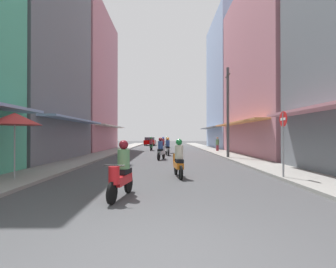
{
  "coord_description": "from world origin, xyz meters",
  "views": [
    {
      "loc": [
        0.06,
        -3.32,
        1.7
      ],
      "look_at": [
        0.28,
        18.66,
        1.86
      ],
      "focal_mm": 26.25,
      "sensor_mm": 36.0,
      "label": 1
    }
  ],
  "objects_px": {
    "motorbike_orange": "(178,160)",
    "utility_pole": "(228,112)",
    "motorbike_white": "(167,147)",
    "pedestrian_crossing": "(217,144)",
    "parked_car": "(150,141)",
    "motorbike_red": "(121,172)",
    "motorbike_black": "(167,143)",
    "motorbike_green": "(151,144)",
    "motorbike_silver": "(161,150)",
    "vendor_umbrella": "(15,119)",
    "motorbike_maroon": "(163,144)",
    "street_sign_no_entry": "(283,135)"
  },
  "relations": [
    {
      "from": "motorbike_silver",
      "to": "motorbike_white",
      "type": "distance_m",
      "value": 3.78
    },
    {
      "from": "street_sign_no_entry",
      "to": "motorbike_red",
      "type": "bearing_deg",
      "value": -155.22
    },
    {
      "from": "parked_car",
      "to": "pedestrian_crossing",
      "type": "distance_m",
      "value": 19.24
    },
    {
      "from": "motorbike_green",
      "to": "motorbike_orange",
      "type": "bearing_deg",
      "value": -83.19
    },
    {
      "from": "vendor_umbrella",
      "to": "motorbike_red",
      "type": "bearing_deg",
      "value": -28.54
    },
    {
      "from": "motorbike_green",
      "to": "vendor_umbrella",
      "type": "xyz_separation_m",
      "value": [
        -3.94,
        -19.11,
        1.62
      ]
    },
    {
      "from": "motorbike_maroon",
      "to": "utility_pole",
      "type": "bearing_deg",
      "value": -68.72
    },
    {
      "from": "motorbike_red",
      "to": "motorbike_green",
      "type": "bearing_deg",
      "value": 91.16
    },
    {
      "from": "pedestrian_crossing",
      "to": "utility_pole",
      "type": "bearing_deg",
      "value": -96.26
    },
    {
      "from": "motorbike_white",
      "to": "utility_pole",
      "type": "height_order",
      "value": "utility_pole"
    },
    {
      "from": "parked_car",
      "to": "street_sign_no_entry",
      "type": "distance_m",
      "value": 34.65
    },
    {
      "from": "motorbike_orange",
      "to": "parked_car",
      "type": "xyz_separation_m",
      "value": [
        -3.28,
        33.2,
        0.04
      ]
    },
    {
      "from": "motorbike_orange",
      "to": "motorbike_black",
      "type": "xyz_separation_m",
      "value": [
        -0.27,
        26.09,
        0.0
      ]
    },
    {
      "from": "pedestrian_crossing",
      "to": "motorbike_white",
      "type": "bearing_deg",
      "value": -139.12
    },
    {
      "from": "motorbike_silver",
      "to": "motorbike_orange",
      "type": "bearing_deg",
      "value": -83.56
    },
    {
      "from": "motorbike_silver",
      "to": "street_sign_no_entry",
      "type": "bearing_deg",
      "value": -59.08
    },
    {
      "from": "motorbike_white",
      "to": "pedestrian_crossing",
      "type": "distance_m",
      "value": 7.05
    },
    {
      "from": "pedestrian_crossing",
      "to": "parked_car",
      "type": "bearing_deg",
      "value": 115.37
    },
    {
      "from": "motorbike_silver",
      "to": "motorbike_orange",
      "type": "relative_size",
      "value": 0.98
    },
    {
      "from": "motorbike_white",
      "to": "street_sign_no_entry",
      "type": "xyz_separation_m",
      "value": [
        4.39,
        -11.86,
        1.01
      ]
    },
    {
      "from": "motorbike_maroon",
      "to": "parked_car",
      "type": "relative_size",
      "value": 0.43
    },
    {
      "from": "motorbike_silver",
      "to": "parked_car",
      "type": "height_order",
      "value": "motorbike_silver"
    },
    {
      "from": "motorbike_orange",
      "to": "utility_pole",
      "type": "bearing_deg",
      "value": 63.13
    },
    {
      "from": "vendor_umbrella",
      "to": "utility_pole",
      "type": "height_order",
      "value": "utility_pole"
    },
    {
      "from": "parked_car",
      "to": "street_sign_no_entry",
      "type": "xyz_separation_m",
      "value": [
        7.3,
        -33.86,
        0.98
      ]
    },
    {
      "from": "parked_car",
      "to": "pedestrian_crossing",
      "type": "xyz_separation_m",
      "value": [
        8.24,
        -17.38,
        0.05
      ]
    },
    {
      "from": "motorbike_black",
      "to": "motorbike_green",
      "type": "height_order",
      "value": "same"
    },
    {
      "from": "motorbike_orange",
      "to": "utility_pole",
      "type": "xyz_separation_m",
      "value": [
        4.12,
        8.13,
        2.77
      ]
    },
    {
      "from": "motorbike_silver",
      "to": "motorbike_orange",
      "type": "height_order",
      "value": "same"
    },
    {
      "from": "motorbike_red",
      "to": "pedestrian_crossing",
      "type": "height_order",
      "value": "pedestrian_crossing"
    },
    {
      "from": "motorbike_red",
      "to": "motorbike_black",
      "type": "distance_m",
      "value": 29.44
    },
    {
      "from": "vendor_umbrella",
      "to": "motorbike_orange",
      "type": "bearing_deg",
      "value": 8.63
    },
    {
      "from": "motorbike_red",
      "to": "street_sign_no_entry",
      "type": "relative_size",
      "value": 0.68
    },
    {
      "from": "pedestrian_crossing",
      "to": "motorbike_silver",
      "type": "bearing_deg",
      "value": -124.74
    },
    {
      "from": "street_sign_no_entry",
      "to": "motorbike_silver",
      "type": "bearing_deg",
      "value": 120.92
    },
    {
      "from": "motorbike_white",
      "to": "motorbike_maroon",
      "type": "bearing_deg",
      "value": 92.66
    },
    {
      "from": "pedestrian_crossing",
      "to": "vendor_umbrella",
      "type": "relative_size",
      "value": 0.62
    },
    {
      "from": "motorbike_orange",
      "to": "motorbike_white",
      "type": "relative_size",
      "value": 1.0
    },
    {
      "from": "motorbike_green",
      "to": "street_sign_no_entry",
      "type": "xyz_separation_m",
      "value": [
        6.19,
        -18.84,
        1.01
      ]
    },
    {
      "from": "motorbike_orange",
      "to": "motorbike_black",
      "type": "relative_size",
      "value": 1.0
    },
    {
      "from": "motorbike_orange",
      "to": "pedestrian_crossing",
      "type": "distance_m",
      "value": 16.58
    },
    {
      "from": "motorbike_white",
      "to": "pedestrian_crossing",
      "type": "bearing_deg",
      "value": 40.88
    },
    {
      "from": "motorbike_orange",
      "to": "motorbike_green",
      "type": "bearing_deg",
      "value": 96.81
    },
    {
      "from": "motorbike_silver",
      "to": "street_sign_no_entry",
      "type": "distance_m",
      "value": 9.51
    },
    {
      "from": "motorbike_white",
      "to": "vendor_umbrella",
      "type": "distance_m",
      "value": 13.53
    },
    {
      "from": "parked_car",
      "to": "motorbike_silver",
      "type": "bearing_deg",
      "value": -84.59
    },
    {
      "from": "motorbike_red",
      "to": "motorbike_white",
      "type": "relative_size",
      "value": 1.0
    },
    {
      "from": "street_sign_no_entry",
      "to": "pedestrian_crossing",
      "type": "bearing_deg",
      "value": 86.72
    },
    {
      "from": "motorbike_maroon",
      "to": "motorbike_green",
      "type": "xyz_separation_m",
      "value": [
        -1.36,
        -2.61,
        0.0
      ]
    },
    {
      "from": "motorbike_silver",
      "to": "motorbike_maroon",
      "type": "relative_size",
      "value": 0.98
    }
  ]
}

